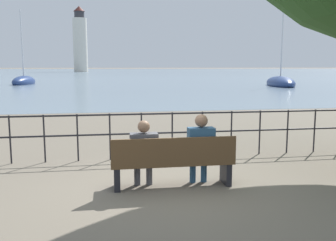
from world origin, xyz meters
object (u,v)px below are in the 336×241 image
at_px(seated_person_left, 144,151).
at_px(harbor_lighthouse, 80,42).
at_px(seated_person_right, 201,146).
at_px(sailboat_1, 280,83).
at_px(park_bench, 173,162).
at_px(sailboat_0, 24,82).

xyz_separation_m(seated_person_left, harbor_lighthouse, (-10.01, 136.98, 10.36)).
distance_m(seated_person_right, sailboat_1, 35.46).
distance_m(sailboat_1, harbor_lighthouse, 109.75).
distance_m(park_bench, sailboat_0, 40.74).
bearing_deg(seated_person_left, sailboat_0, 104.41).
xyz_separation_m(seated_person_left, seated_person_right, (1.00, -0.00, 0.04)).
bearing_deg(sailboat_0, harbor_lighthouse, 98.71).
bearing_deg(park_bench, seated_person_right, 8.82).
bearing_deg(harbor_lighthouse, seated_person_left, -85.82).
bearing_deg(sailboat_1, seated_person_left, -105.82).
xyz_separation_m(sailboat_0, sailboat_1, (27.73, -7.95, -0.00)).
height_order(seated_person_left, seated_person_right, seated_person_right).
distance_m(park_bench, seated_person_left, 0.55).
relative_size(park_bench, harbor_lighthouse, 0.09).
xyz_separation_m(seated_person_left, sailboat_0, (-10.09, 39.26, -0.32)).
bearing_deg(seated_person_right, seated_person_left, 179.83).
bearing_deg(sailboat_0, seated_person_right, -65.48).
height_order(seated_person_right, sailboat_0, sailboat_0).
distance_m(park_bench, sailboat_1, 35.76).
bearing_deg(harbor_lighthouse, sailboat_0, -90.04).
relative_size(seated_person_left, sailboat_1, 0.11).
height_order(sailboat_0, harbor_lighthouse, harbor_lighthouse).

